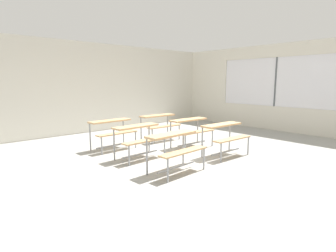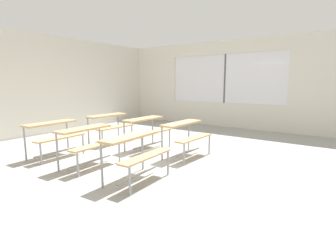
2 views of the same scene
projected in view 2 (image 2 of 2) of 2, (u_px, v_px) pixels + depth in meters
ground at (144, 164)px, 5.21m from camera, size 10.00×9.00×0.05m
wall_back at (24, 85)px, 7.53m from camera, size 10.00×0.12×3.00m
wall_right at (242, 86)px, 8.90m from camera, size 0.12×9.00×3.00m
desk_bench_r0c0 at (135, 147)px, 4.20m from camera, size 1.13×0.64×0.74m
desk_bench_r0c1 at (186, 131)px, 5.56m from camera, size 1.12×0.63×0.74m
desk_bench_r1c0 at (88, 137)px, 4.93m from camera, size 1.12×0.63×0.74m
desk_bench_r1c1 at (147, 126)px, 6.22m from camera, size 1.12×0.62×0.74m
desk_bench_r2c0 at (54, 131)px, 5.58m from camera, size 1.12×0.63×0.74m
desk_bench_r2c1 at (110, 122)px, 6.86m from camera, size 1.12×0.63×0.74m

